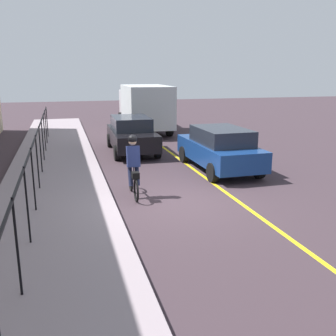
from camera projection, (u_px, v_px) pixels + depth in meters
ground_plane at (180, 203)px, 10.63m from camera, size 80.00×80.00×0.00m
lane_line_centre at (233, 198)px, 11.05m from camera, size 36.00×0.12×0.01m
sidewalk at (53, 212)px, 9.73m from camera, size 40.00×3.20×0.15m
iron_fence at (34, 156)px, 10.25m from camera, size 21.57×0.04×1.60m
cyclist_lead at (133, 166)px, 10.91m from camera, size 1.71×0.37×1.83m
patrol_sedan at (219, 148)px, 14.01m from camera, size 4.42×1.96×1.58m
parked_sedan_rear at (132, 134)px, 17.19m from camera, size 4.44×2.01×1.58m
box_truck_background at (144, 106)px, 22.89m from camera, size 6.79×2.74×2.78m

